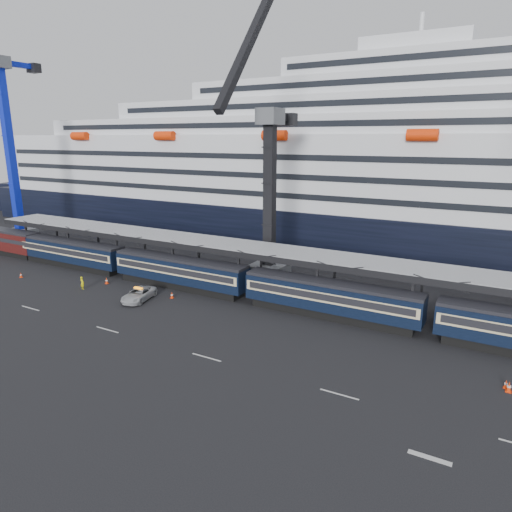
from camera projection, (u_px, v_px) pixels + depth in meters
name	position (u px, v px, depth m)	size (l,w,h in m)	color
ground	(380.00, 377.00, 36.18)	(260.00, 260.00, 0.00)	black
lane_markings	(491.00, 448.00, 27.90)	(111.00, 4.27, 0.02)	beige
train	(362.00, 303.00, 46.27)	(133.05, 3.00, 4.05)	black
canopy	(419.00, 271.00, 46.68)	(130.00, 6.25, 5.53)	gray
cruise_ship	(454.00, 177.00, 72.40)	(214.09, 28.84, 34.00)	black
crane_blue	(6.00, 139.00, 80.58)	(4.50, 19.91, 52.01)	#54575C
crane_dark_near	(268.00, 190.00, 58.37)	(4.50, 17.75, 35.08)	#54575C
pickup_truck	(139.00, 294.00, 53.18)	(2.37, 5.14, 1.43)	#A6A9AD
worker	(82.00, 283.00, 57.05)	(0.60, 0.40, 1.65)	yellow
traffic_cone_a	(21.00, 275.00, 61.96)	(0.36, 0.36, 0.72)	#F63307
traffic_cone_b	(107.00, 281.00, 59.33)	(0.41, 0.41, 0.83)	#F63307
traffic_cone_c	(172.00, 295.00, 53.97)	(0.39, 0.39, 0.77)	#F63307
traffic_cone_d	(506.00, 384.00, 34.53)	(0.34, 0.34, 0.69)	#F63307
traffic_cone_e	(509.00, 387.00, 34.00)	(0.43, 0.43, 0.85)	#F63307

